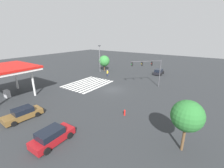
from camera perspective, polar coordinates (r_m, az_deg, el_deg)
name	(u,v)px	position (r m, az deg, el deg)	size (l,w,h in m)	color
ground_plane	(112,90)	(30.18, 0.00, -2.14)	(125.39, 125.39, 0.00)	#2B2D30
crosswalk_markings	(88,84)	(34.11, -9.12, 0.06)	(10.08, 7.25, 0.01)	silver
traffic_signal_mast	(150,67)	(31.30, 14.20, 6.23)	(4.64, 4.64, 5.75)	#47474C
car_0	(52,136)	(17.11, -21.87, -17.99)	(4.37, 2.19, 1.58)	maroon
car_1	(23,114)	(23.05, -30.86, -9.73)	(4.73, 2.36, 1.50)	brown
car_2	(159,72)	(43.84, 17.35, 4.48)	(4.44, 2.38, 1.48)	black
gas_station_canopy	(1,70)	(31.13, -36.55, 4.30)	(9.41, 9.41, 5.44)	silver
pedestrian	(107,73)	(39.49, -1.74, 4.26)	(0.40, 0.42, 1.75)	#232842
street_light_pole_a	(100,56)	(43.77, -4.73, 10.45)	(0.80, 0.36, 7.69)	slate
tree_corner_a	(104,61)	(45.83, -2.96, 8.77)	(3.26, 3.26, 4.63)	brown
tree_corner_b	(187,116)	(15.09, 26.75, -10.83)	(2.86, 2.86, 5.11)	brown
fire_hydrant	(125,113)	(20.82, 4.83, -10.77)	(0.22, 0.22, 0.86)	red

